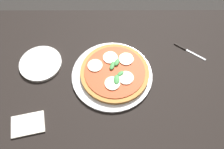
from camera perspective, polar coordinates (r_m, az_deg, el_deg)
The scene contains 7 objects.
ground_plane at distance 1.75m, azimuth -0.65°, elevation -12.91°, with size 6.00×6.00×0.00m, color #2D2B28.
dining_table at distance 1.15m, azimuth -0.96°, elevation -2.72°, with size 1.38×0.80×0.77m.
serving_tray at distance 1.04m, azimuth -0.00°, elevation -0.11°, with size 0.36×0.36×0.01m, color silver.
pizza at distance 1.02m, azimuth 0.65°, elevation 0.64°, with size 0.30×0.30×0.03m.
plate_white at distance 1.12m, azimuth -17.12°, elevation 2.62°, with size 0.19×0.19×0.01m, color white.
napkin at distance 1.00m, azimuth -19.94°, elevation -11.42°, with size 0.13×0.09×0.01m, color white.
knife at distance 1.18m, azimuth 17.66°, elevation 5.92°, with size 0.14×0.11×0.01m.
Camera 1 is at (-0.02, 0.54, 1.66)m, focal length 37.21 mm.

